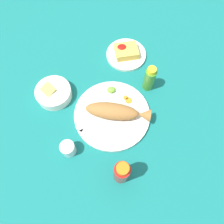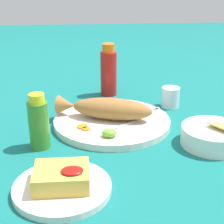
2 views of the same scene
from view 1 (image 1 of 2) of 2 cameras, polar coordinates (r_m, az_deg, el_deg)
The scene contains 14 objects.
ground_plane at distance 0.94m, azimuth -0.00°, elevation -0.94°, with size 4.00×4.00×0.00m, color #146B66.
main_plate at distance 0.93m, azimuth -0.00°, elevation -0.73°, with size 0.32×0.32×0.02m, color silver.
fried_fish at distance 0.90m, azimuth 1.05°, elevation 0.12°, with size 0.28×0.14×0.06m.
fork_near at distance 0.90m, azimuth -3.80°, elevation -3.81°, with size 0.18×0.04×0.00m.
fork_far at distance 0.92m, azimuth -5.18°, elevation -1.29°, with size 0.15×0.13×0.00m.
carrot_slice_near at distance 0.96m, azimuth 3.60°, elevation 3.78°, with size 0.02×0.02×0.00m, color orange.
carrot_slice_mid at distance 0.95m, azimuth 4.39°, elevation 3.02°, with size 0.03×0.03×0.00m, color orange.
lime_wedge_main at distance 0.97m, azimuth -0.20°, elevation 5.84°, with size 0.04×0.03×0.02m, color #6BB233.
hot_sauce_bottle_red at distance 0.79m, azimuth 2.53°, elevation -15.54°, with size 0.06×0.06×0.18m.
hot_sauce_bottle_green at distance 0.97m, azimuth 9.76°, elevation 8.56°, with size 0.05×0.05×0.14m.
salt_cup at distance 0.88m, azimuth -11.32°, elevation -9.43°, with size 0.06×0.06×0.06m.
side_plate_fries at distance 1.11m, azimuth 3.71°, elevation 14.71°, with size 0.19×0.19×0.01m, color silver.
fries_pile at distance 1.09m, azimuth 3.75°, elevation 15.57°, with size 0.11×0.09×0.04m.
guacamole_bowl at distance 1.00m, azimuth -15.02°, elevation 4.89°, with size 0.16×0.16×0.06m.
Camera 1 is at (0.06, 0.36, 0.87)m, focal length 35.00 mm.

